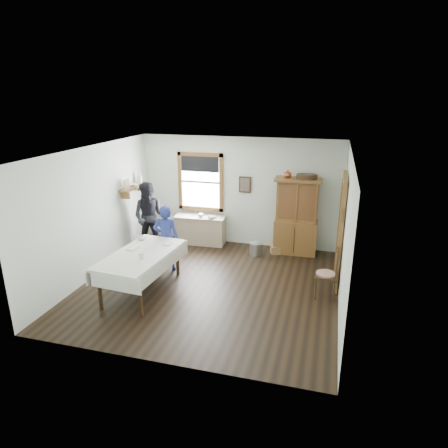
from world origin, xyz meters
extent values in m
cube|color=black|center=(0.00, 0.00, 0.01)|extent=(5.00, 5.00, 0.01)
cube|color=white|center=(0.00, 0.00, 2.70)|extent=(5.00, 5.00, 0.01)
cube|color=white|center=(0.00, 2.50, 1.35)|extent=(5.00, 0.01, 2.70)
cube|color=white|center=(0.00, -2.50, 1.35)|extent=(5.00, 0.01, 2.70)
cube|color=white|center=(-2.50, 0.00, 1.35)|extent=(0.01, 5.00, 2.70)
cube|color=white|center=(2.50, 0.00, 1.35)|extent=(0.01, 5.00, 2.70)
cube|color=white|center=(-1.00, 2.48, 1.55)|extent=(1.00, 0.02, 1.30)
cube|color=brown|center=(-1.00, 2.46, 2.25)|extent=(1.18, 0.06, 0.09)
cube|color=brown|center=(-1.00, 2.46, 0.85)|extent=(1.18, 0.06, 0.09)
cube|color=brown|center=(-1.54, 2.46, 1.55)|extent=(0.09, 0.06, 1.48)
cube|color=brown|center=(-0.46, 2.46, 1.55)|extent=(0.09, 0.06, 1.48)
cube|color=black|center=(-1.00, 2.44, 2.01)|extent=(0.98, 0.03, 0.38)
cube|color=#474033|center=(2.47, 0.85, 1.05)|extent=(0.03, 0.90, 2.10)
cube|color=brown|center=(2.44, 0.34, 1.05)|extent=(0.08, 0.12, 2.10)
cube|color=brown|center=(2.44, 1.36, 1.05)|extent=(0.08, 0.12, 2.10)
cube|color=brown|center=(2.44, 0.85, 2.16)|extent=(0.08, 1.14, 0.12)
cube|color=brown|center=(-2.37, 1.50, 1.55)|extent=(0.24, 1.00, 0.04)
cube|color=brown|center=(-2.37, 1.10, 1.45)|extent=(0.22, 0.03, 0.18)
cube|color=brown|center=(-2.37, 1.90, 1.45)|extent=(0.22, 0.03, 0.18)
cube|color=tan|center=(-2.37, 1.20, 1.68)|extent=(0.03, 0.22, 0.24)
cylinder|color=silver|center=(-2.37, 1.85, 1.68)|extent=(0.12, 0.12, 0.22)
cube|color=#382513|center=(0.15, 2.46, 1.55)|extent=(0.30, 0.04, 0.40)
torus|color=black|center=(2.45, 0.30, 1.72)|extent=(0.01, 0.27, 0.27)
cube|color=tan|center=(-0.94, 2.20, 0.37)|extent=(1.30, 0.54, 0.73)
cube|color=brown|center=(1.46, 2.20, 0.91)|extent=(1.09, 0.54, 1.83)
cube|color=white|center=(-1.20, -0.55, 0.39)|extent=(1.20, 2.05, 0.79)
cube|color=#382513|center=(2.24, 0.14, 0.49)|extent=(0.45, 0.45, 0.98)
cube|color=#A1A3A9|center=(0.57, 1.81, 0.15)|extent=(0.36, 0.36, 0.30)
cube|color=#A17149|center=(1.07, 2.06, 0.10)|extent=(0.39, 0.33, 0.19)
imported|color=navy|center=(-1.13, 0.49, 0.68)|extent=(0.56, 0.43, 1.36)
imported|color=black|center=(-1.96, 1.45, 0.79)|extent=(0.82, 0.67, 1.57)
imported|color=silver|center=(-1.55, 0.12, 0.84)|extent=(0.15, 0.15, 0.10)
imported|color=silver|center=(-1.06, -0.81, 0.84)|extent=(0.13, 0.13, 0.10)
imported|color=silver|center=(-1.51, 0.15, 0.81)|extent=(0.26, 0.26, 0.05)
imported|color=brown|center=(-0.70, 2.19, 0.74)|extent=(0.23, 0.25, 0.02)
imported|color=silver|center=(-0.62, 2.09, 0.76)|extent=(0.21, 0.21, 0.06)
imported|color=silver|center=(-2.37, 1.55, 1.60)|extent=(0.22, 0.22, 0.05)
camera|label=1|loc=(2.20, -6.91, 3.72)|focal=32.00mm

